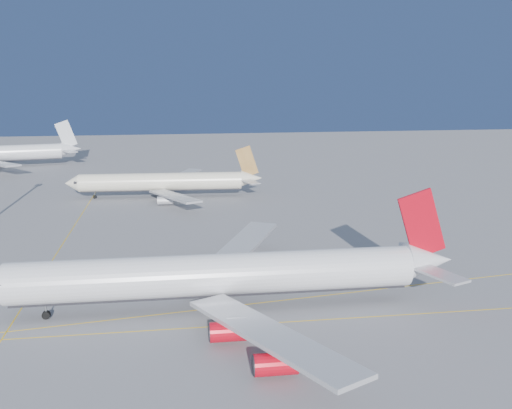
# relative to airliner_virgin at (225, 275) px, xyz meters

# --- Properties ---
(ground) EXTENTS (500.00, 500.00, 0.00)m
(ground) POSITION_rel_airliner_virgin_xyz_m (9.41, 8.00, -5.37)
(ground) COLOR slate
(ground) RESTS_ON ground
(taxiway_lines) EXTENTS (118.86, 140.00, 0.02)m
(taxiway_lines) POSITION_rel_airliner_virgin_xyz_m (-5.31, 14.34, -5.36)
(taxiway_lines) COLOR yellow
(taxiway_lines) RESTS_ON ground
(airliner_virgin) EXTENTS (71.96, 64.84, 17.80)m
(airliner_virgin) POSITION_rel_airliner_virgin_xyz_m (0.00, 0.00, 0.00)
(airliner_virgin) COLOR white
(airliner_virgin) RESTS_ON ground
(airliner_etihad) EXTENTS (56.12, 51.84, 14.65)m
(airliner_etihad) POSITION_rel_airliner_virgin_xyz_m (-9.67, 82.13, -0.91)
(airliner_etihad) COLOR #EDE5CA
(airliner_etihad) RESTS_ON ground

